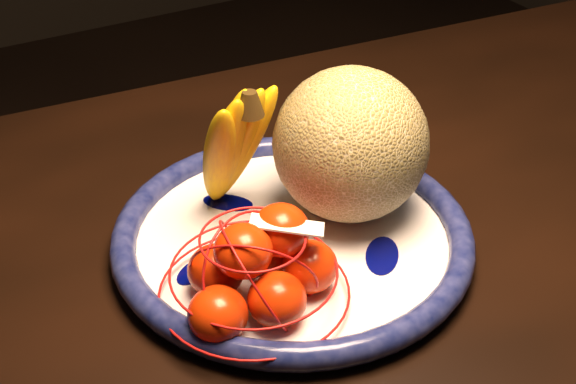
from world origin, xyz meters
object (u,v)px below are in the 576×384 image
dining_table (415,241)px  mandarin_bag (258,270)px  cantaloupe (351,144)px  banana_bunch (231,143)px  fruit_bowl (292,237)px

dining_table → mandarin_bag: (-0.27, -0.08, 0.13)m
cantaloupe → banana_bunch: (-0.12, 0.06, 0.00)m
fruit_bowl → banana_bunch: (-0.03, 0.08, 0.09)m
fruit_bowl → mandarin_bag: mandarin_bag is taller
cantaloupe → dining_table: bearing=0.0°
fruit_bowl → banana_bunch: banana_bunch is taller
fruit_bowl → mandarin_bag: size_ratio=2.08×
cantaloupe → mandarin_bag: (-0.16, -0.08, -0.05)m
cantaloupe → banana_bunch: 0.13m
mandarin_bag → dining_table: bearing=17.3°
dining_table → cantaloupe: 0.21m
dining_table → banana_bunch: bearing=168.7°
banana_bunch → mandarin_bag: bearing=-123.9°
banana_bunch → mandarin_bag: 0.16m
dining_table → fruit_bowl: bearing=-171.1°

